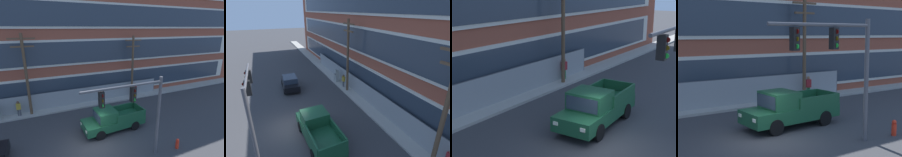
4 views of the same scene
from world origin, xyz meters
The scene contains 11 objects.
ground_plane centered at (0.00, 0.00, 0.00)m, with size 160.00×160.00×0.00m, color #38383A.
sidewalk_building_side centered at (0.00, 7.49, 0.08)m, with size 80.00×1.69×0.16m, color #9E9B93.
brick_mill_building centered at (-0.50, 14.27, 7.84)m, with size 56.05×12.46×15.66m.
chain_link_fence centered at (-2.35, 7.82, 0.99)m, with size 26.92×0.06×1.94m.
traffic_signal_mast centered at (2.27, -2.27, 3.94)m, with size 5.24×0.43×5.55m.
pickup_truck_dark_green centered at (2.23, 1.63, 0.94)m, with size 5.42×2.25×1.96m.
utility_pole_near_corner centered at (-4.16, 7.16, 4.44)m, with size 2.28×0.26×8.03m.
utility_pole_midblock centered at (7.29, 7.16, 4.16)m, with size 2.04×0.26×7.58m.
pedestrian_near_cabinet centered at (-5.23, 7.20, 0.97)m, with size 0.42×0.28×1.69m.
pedestrian_by_fence centered at (7.97, 7.55, 0.97)m, with size 0.44×0.31×1.69m.
fire_hydrant centered at (5.54, -2.53, 0.38)m, with size 0.24×0.24×0.78m.
Camera 1 is at (-3.13, -10.53, 8.45)m, focal length 28.00 mm.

